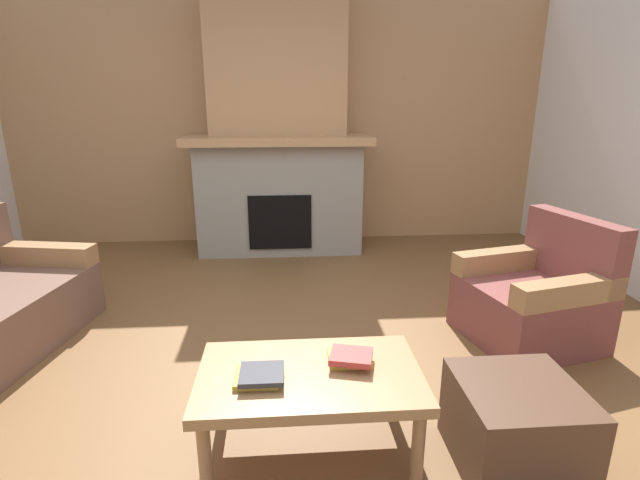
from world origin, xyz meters
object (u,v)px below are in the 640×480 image
object	(u,v)px
armchair	(535,299)
coffee_table	(310,382)
ottoman	(515,425)
fireplace	(279,141)

from	to	relation	value
armchair	coffee_table	bearing A→B (deg)	-147.94
ottoman	fireplace	bearing A→B (deg)	107.44
armchair	ottoman	world-z (taller)	armchair
fireplace	armchair	bearing A→B (deg)	-52.26
coffee_table	ottoman	world-z (taller)	coffee_table
coffee_table	armchair	bearing A→B (deg)	32.06
armchair	ottoman	size ratio (longest dim) A/B	1.76
fireplace	ottoman	distance (m)	3.67
armchair	ottoman	distance (m)	1.32
coffee_table	fireplace	bearing A→B (deg)	92.64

